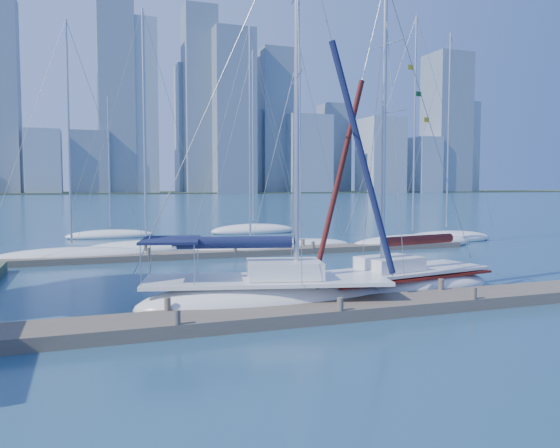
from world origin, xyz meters
name	(u,v)px	position (x,y,z in m)	size (l,w,h in m)	color
ground	(328,317)	(0.00, 0.00, 0.00)	(700.00, 700.00, 0.00)	navy
near_dock	(328,311)	(0.00, 0.00, 0.20)	(26.00, 2.00, 0.40)	brown
far_dock	(248,252)	(2.00, 16.00, 0.18)	(30.00, 1.80, 0.36)	brown
far_shore	(97,193)	(0.00, 320.00, 0.00)	(800.00, 100.00, 1.50)	#38472D
sailboat_navy	(266,278)	(-1.49, 1.83, 1.06)	(9.39, 4.99, 14.10)	silver
sailboat_maroon	(400,268)	(4.33, 2.62, 0.99)	(8.35, 3.99, 12.48)	silver
bg_boat_0	(72,256)	(-8.05, 16.84, 0.27)	(9.03, 5.31, 13.70)	silver
bg_boat_1	(146,248)	(-3.73, 19.08, 0.30)	(8.31, 3.20, 15.46)	silver
bg_boat_2	(250,248)	(2.47, 16.98, 0.29)	(7.73, 2.91, 14.38)	silver
bg_boat_3	(300,245)	(6.24, 18.03, 0.26)	(7.64, 3.81, 13.59)	silver
bg_boat_4	(413,242)	(14.17, 16.64, 0.30)	(9.60, 5.54, 16.15)	silver
bg_boat_5	(446,238)	(18.53, 18.72, 0.31)	(8.10, 3.62, 15.92)	silver
bg_boat_6	(111,235)	(-5.38, 30.43, 0.24)	(6.95, 2.04, 11.67)	silver
bg_boat_7	(253,230)	(6.84, 30.66, 0.33)	(8.07, 4.22, 16.47)	silver
skyline	(142,127)	(23.02, 290.32, 36.02)	(504.27, 51.31, 106.51)	gray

